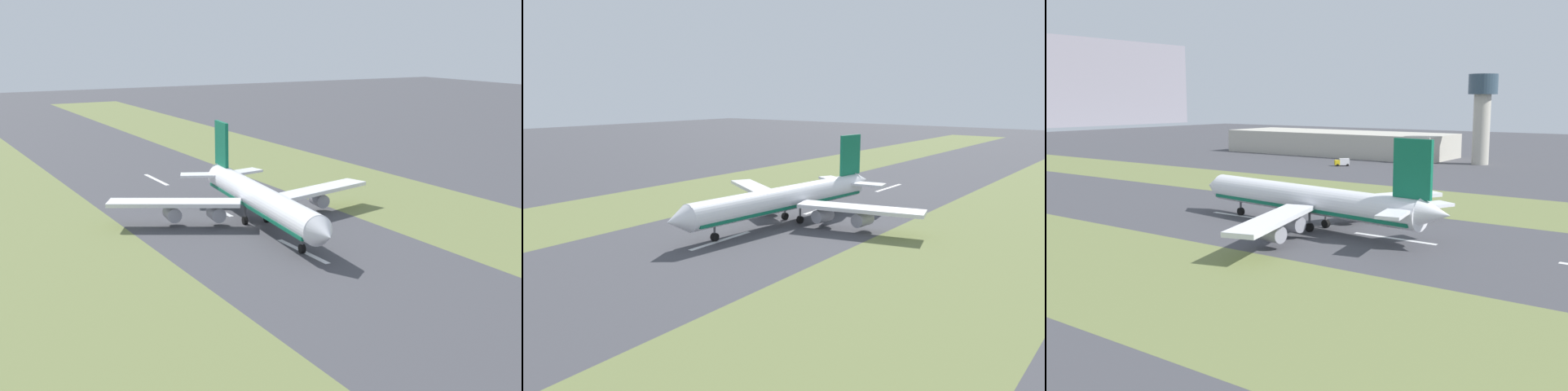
% 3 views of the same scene
% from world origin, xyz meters
% --- Properties ---
extents(ground_plane, '(800.00, 800.00, 0.00)m').
position_xyz_m(ground_plane, '(0.00, 0.00, 0.00)').
color(ground_plane, '#424247').
extents(grass_median_west, '(40.00, 600.00, 0.01)m').
position_xyz_m(grass_median_west, '(-45.00, 0.00, 0.00)').
color(grass_median_west, olive).
rests_on(grass_median_west, ground).
extents(grass_median_east, '(40.00, 600.00, 0.01)m').
position_xyz_m(grass_median_east, '(45.00, 0.00, 0.00)').
color(grass_median_east, olive).
rests_on(grass_median_east, ground).
extents(centreline_dash_mid, '(1.20, 18.00, 0.01)m').
position_xyz_m(centreline_dash_mid, '(0.00, -18.99, 0.01)').
color(centreline_dash_mid, silver).
rests_on(centreline_dash_mid, ground).
extents(centreline_dash_far, '(1.20, 18.00, 0.01)m').
position_xyz_m(centreline_dash_far, '(0.00, 21.01, 0.01)').
color(centreline_dash_far, silver).
rests_on(centreline_dash_far, ground).
extents(airplane_main_jet, '(63.69, 67.18, 20.20)m').
position_xyz_m(airplane_main_jet, '(-1.90, -0.88, 6.02)').
color(airplane_main_jet, white).
rests_on(airplane_main_jet, ground).
extents(terminal_building, '(36.00, 113.88, 11.24)m').
position_xyz_m(terminal_building, '(149.91, 90.01, 5.62)').
color(terminal_building, '#BCB7A8').
rests_on(terminal_building, ground).
extents(control_tower, '(12.00, 12.00, 37.47)m').
position_xyz_m(control_tower, '(144.58, 15.70, 23.10)').
color(control_tower, '#BCB7A8').
rests_on(control_tower, ground).
extents(service_truck, '(5.75, 5.85, 3.10)m').
position_xyz_m(service_truck, '(105.67, 59.65, 1.67)').
color(service_truck, gold).
rests_on(service_truck, ground).
extents(apron_car, '(3.00, 4.73, 2.03)m').
position_xyz_m(apron_car, '(101.74, 27.32, 1.00)').
color(apron_car, white).
rests_on(apron_car, ground).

